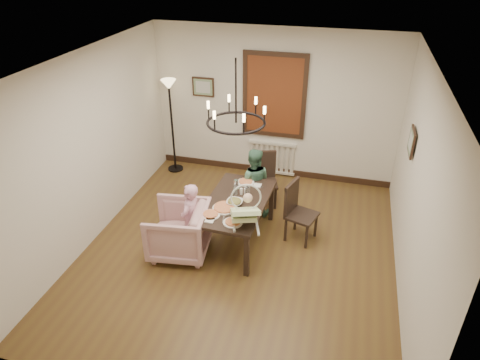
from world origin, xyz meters
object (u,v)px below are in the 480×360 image
at_px(baby_bouncer, 245,210).
at_px(chair_far, 265,180).
at_px(chair_right, 302,213).
at_px(armchair, 179,230).
at_px(elderly_woman, 191,225).
at_px(floor_lamp, 172,128).
at_px(seated_man, 253,188).
at_px(drinking_glass, 236,190).
at_px(dining_table, 236,206).

bearing_deg(baby_bouncer, chair_far, 73.09).
bearing_deg(chair_right, armchair, 131.92).
relative_size(elderly_woman, floor_lamp, 0.52).
relative_size(elderly_woman, baby_bouncer, 1.55).
height_order(chair_far, seated_man, seated_man).
xyz_separation_m(chair_far, drinking_glass, (-0.26, -0.94, 0.31)).
height_order(armchair, seated_man, seated_man).
distance_m(seated_man, drinking_glass, 0.69).
bearing_deg(seated_man, baby_bouncer, 87.94).
bearing_deg(chair_far, drinking_glass, -124.42).
height_order(dining_table, seated_man, seated_man).
height_order(elderly_woman, seated_man, seated_man).
relative_size(armchair, seated_man, 0.86).
distance_m(chair_right, seated_man, 1.01).
relative_size(dining_table, drinking_glass, 12.03).
relative_size(seated_man, floor_lamp, 0.55).
bearing_deg(baby_bouncer, drinking_glass, 96.00).
distance_m(baby_bouncer, drinking_glass, 0.75).
bearing_deg(armchair, baby_bouncer, 82.05).
xyz_separation_m(armchair, floor_lamp, (-1.06, 2.39, 0.51)).
height_order(armchair, floor_lamp, floor_lamp).
height_order(chair_far, floor_lamp, floor_lamp).
bearing_deg(elderly_woman, seated_man, 158.44).
bearing_deg(drinking_glass, armchair, -135.58).
xyz_separation_m(elderly_woman, baby_bouncer, (0.83, -0.08, 0.45)).
height_order(chair_far, elderly_woman, chair_far).
bearing_deg(floor_lamp, seated_man, -30.89).
height_order(drinking_glass, floor_lamp, floor_lamp).
bearing_deg(dining_table, chair_far, 82.70).
bearing_deg(baby_bouncer, floor_lamp, 111.58).
relative_size(chair_right, drinking_glass, 7.37).
height_order(elderly_woman, floor_lamp, floor_lamp).
bearing_deg(seated_man, drinking_glass, 68.01).
xyz_separation_m(seated_man, drinking_glass, (-0.13, -0.61, 0.29)).
bearing_deg(armchair, elderly_woman, 106.75).
height_order(chair_far, drinking_glass, chair_far).
relative_size(chair_right, seated_man, 0.98).
bearing_deg(drinking_glass, chair_far, 74.67).
relative_size(chair_far, drinking_glass, 7.23).
relative_size(chair_right, elderly_woman, 1.03).
bearing_deg(elderly_woman, drinking_glass, 145.47).
bearing_deg(floor_lamp, chair_right, -30.50).
xyz_separation_m(dining_table, baby_bouncer, (0.25, -0.49, 0.28)).
xyz_separation_m(armchair, drinking_glass, (0.68, 0.67, 0.40)).
distance_m(chair_right, armchair, 1.86).
bearing_deg(seated_man, chair_right, 140.03).
bearing_deg(floor_lamp, dining_table, -46.78).
bearing_deg(elderly_woman, chair_far, 159.70).
bearing_deg(drinking_glass, chair_right, 6.31).
xyz_separation_m(chair_far, elderly_woman, (-0.77, -1.53, -0.00)).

